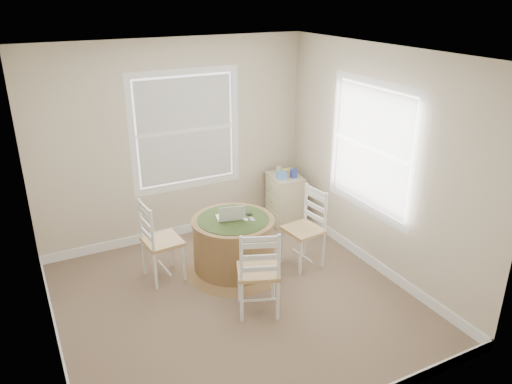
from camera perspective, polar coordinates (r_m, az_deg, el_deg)
room at (r=5.09m, az=-1.62°, el=1.11°), size 3.64×3.64×2.64m
round_table at (r=5.87m, az=-2.58°, el=-5.83°), size 1.14×1.14×0.69m
chair_left at (r=5.79m, az=-10.64°, el=-5.51°), size 0.43×0.45×0.95m
chair_near at (r=5.13m, az=0.25°, el=-9.00°), size 0.54×0.53×0.95m
chair_right at (r=5.97m, az=5.42°, el=-4.30°), size 0.44×0.46×0.95m
laptop at (r=5.73m, az=-2.95°, el=-2.81°), size 0.35×0.32×0.21m
mouse at (r=5.70m, az=-1.22°, el=-3.15°), size 0.07×0.09×0.03m
phone at (r=5.71m, az=-0.43°, el=-3.17°), size 0.06×0.10×0.02m
keys at (r=5.82m, az=-0.76°, el=-2.62°), size 0.07×0.06×0.02m
corner_chest at (r=7.08m, az=3.24°, el=-0.81°), size 0.45×0.57×0.72m
tissue_box at (r=6.82m, az=2.97°, el=1.96°), size 0.13×0.13×0.10m
box_yellow at (r=7.02m, az=3.62°, el=2.38°), size 0.16×0.11×0.06m
box_blue at (r=6.87m, az=4.26°, el=2.17°), size 0.09×0.09×0.12m
cup_cream at (r=7.03m, az=2.67°, el=2.55°), size 0.07×0.07×0.09m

